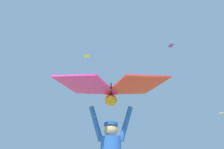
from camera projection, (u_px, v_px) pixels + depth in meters
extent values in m
sphere|color=tan|center=(111.00, 130.00, 3.04)|extent=(0.23, 0.23, 0.23)
cylinder|color=#1E47AD|center=(111.00, 125.00, 3.09)|extent=(0.25, 0.25, 0.05)
cylinder|color=blue|center=(126.00, 123.00, 3.10)|extent=(0.28, 0.10, 0.62)
cylinder|color=blue|center=(96.00, 123.00, 3.10)|extent=(0.28, 0.10, 0.62)
cylinder|color=black|center=(111.00, 93.00, 3.39)|extent=(0.05, 0.83, 0.02)
cube|color=red|center=(137.00, 86.00, 3.33)|extent=(1.25, 1.18, 0.24)
cube|color=#DB2393|center=(85.00, 85.00, 3.32)|extent=(1.23, 1.15, 0.24)
cone|color=orange|center=(111.00, 98.00, 3.34)|extent=(0.25, 0.21, 0.24)
pyramid|color=#19B2AD|center=(38.00, 108.00, 23.02)|extent=(0.54, 0.58, 0.27)
pyramid|color=yellow|center=(221.00, 113.00, 15.21)|extent=(0.65, 0.65, 0.18)
pyramid|color=white|center=(71.00, 80.00, 32.39)|extent=(1.01, 0.99, 0.36)
pyramid|color=purple|center=(171.00, 45.00, 27.67)|extent=(1.11, 1.12, 0.28)
pyramid|color=black|center=(118.00, 87.00, 26.23)|extent=(0.86, 0.84, 0.31)
pyramid|color=yellow|center=(87.00, 56.00, 22.56)|extent=(0.94, 0.97, 0.35)
cone|color=yellow|center=(112.00, 141.00, 29.36)|extent=(1.40, 1.54, 1.14)
cylinder|color=#A4921C|center=(112.00, 149.00, 28.75)|extent=(0.05, 0.05, 1.59)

